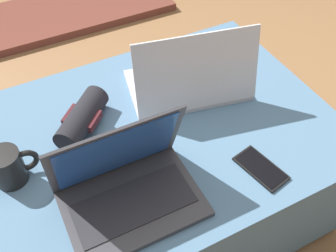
{
  "coord_description": "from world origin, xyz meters",
  "views": [
    {
      "loc": [
        -0.34,
        -0.71,
        1.29
      ],
      "look_at": [
        -0.01,
        -0.07,
        0.51
      ],
      "focal_mm": 42.0,
      "sensor_mm": 36.0,
      "label": 1
    }
  ],
  "objects": [
    {
      "name": "coffee_mug",
      "position": [
        -0.42,
        0.01,
        0.48
      ],
      "size": [
        0.12,
        0.08,
        0.1
      ],
      "color": "black",
      "rests_on": "ottoman"
    },
    {
      "name": "laptop_far",
      "position": [
        0.15,
        0.09,
        0.49
      ],
      "size": [
        0.41,
        0.31,
        0.25
      ],
      "rotation": [
        0.0,
        0.0,
        2.94
      ],
      "color": "silver",
      "rests_on": "ottoman"
    },
    {
      "name": "wrist_brace",
      "position": [
        -0.2,
        0.11,
        0.47
      ],
      "size": [
        0.2,
        0.2,
        0.08
      ],
      "rotation": [
        0.0,
        0.0,
        0.78
      ],
      "color": "black",
      "rests_on": "ottoman"
    },
    {
      "name": "ottoman",
      "position": [
        0.0,
        0.0,
        0.22
      ],
      "size": [
        1.03,
        0.77,
        0.43
      ],
      "color": "#2A3D4E",
      "rests_on": "ground_plane"
    },
    {
      "name": "ground_plane",
      "position": [
        0.0,
        0.0,
        0.0
      ],
      "size": [
        14.0,
        14.0,
        0.0
      ],
      "primitive_type": "plane",
      "color": "olive"
    },
    {
      "name": "fireplace_hearth",
      "position": [
        0.0,
        1.45,
        0.02
      ],
      "size": [
        1.4,
        0.5,
        0.04
      ],
      "color": "brown",
      "rests_on": "ground_plane"
    },
    {
      "name": "laptop_near",
      "position": [
        -0.18,
        -0.18,
        0.48
      ],
      "size": [
        0.34,
        0.24,
        0.24
      ],
      "rotation": [
        0.0,
        0.0,
        -0.01
      ],
      "color": "#333338",
      "rests_on": "ottoman"
    },
    {
      "name": "cell_phone",
      "position": [
        0.17,
        -0.26,
        0.44
      ],
      "size": [
        0.1,
        0.16,
        0.01
      ],
      "rotation": [
        0.0,
        0.0,
        0.21
      ],
      "color": "black",
      "rests_on": "ottoman"
    }
  ]
}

